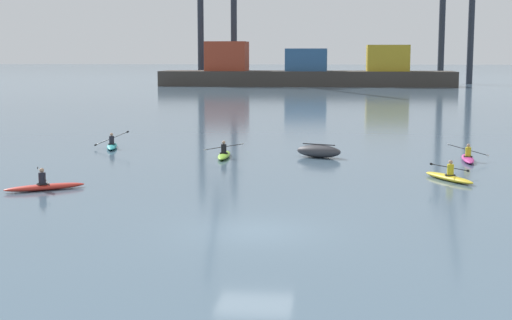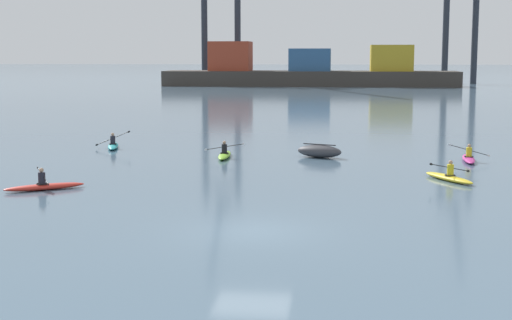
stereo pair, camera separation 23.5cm
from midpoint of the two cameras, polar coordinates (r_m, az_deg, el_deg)
ground_plane at (r=24.84m, az=-0.38°, el=-5.37°), size 800.00×800.00×0.00m
container_barge at (r=138.38m, az=3.65°, el=6.64°), size 52.62×9.53×7.97m
capsized_dinghy at (r=42.49m, az=4.57°, el=0.66°), size 2.82×1.98×0.76m
kayak_yellow at (r=35.70m, az=14.09°, el=-1.23°), size 2.18×3.26×0.95m
kayak_teal at (r=47.38m, az=-10.90°, el=1.08°), size 2.10×3.44×1.08m
kayak_magenta at (r=42.45m, az=15.45°, el=0.15°), size 2.23×3.43×0.95m
kayak_red at (r=33.46m, az=-15.77°, el=-1.90°), size 3.15×2.40×0.95m
kayak_lime at (r=42.34m, az=-2.58°, el=0.41°), size 2.27×3.42×0.95m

